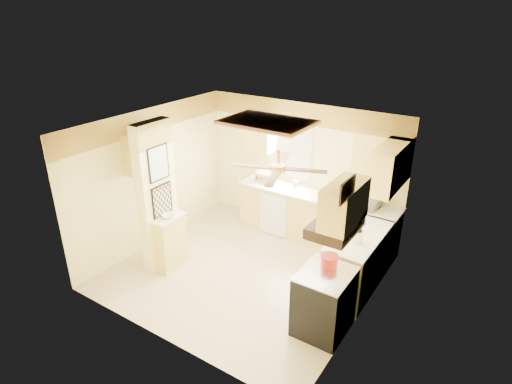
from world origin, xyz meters
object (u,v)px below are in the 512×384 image
Objects in this scene: dutch_oven at (329,261)px; kettle at (358,236)px; stove at (324,301)px; microwave at (364,197)px; bowl at (168,216)px.

dutch_oven is 0.76m from kettle.
dutch_oven reaches higher than stove.
microwave is at bearing 107.10° from kettle.
dutch_oven is (2.76, 0.18, 0.03)m from bowl.
microwave is 2.01m from dutch_oven.
bowl is 0.83× the size of dutch_oven.
microwave reaches higher than kettle.
kettle is (0.38, -1.23, -0.05)m from microwave.
kettle reaches higher than stove.
kettle is (0.07, 0.92, 0.58)m from stove.
bowl reaches higher than stove.
microwave reaches higher than stove.
bowl is at bearing -176.27° from dutch_oven.
dutch_oven is 1.12× the size of kettle.
stove is 1.65× the size of microwave.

